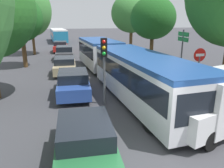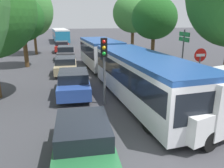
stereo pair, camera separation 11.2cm
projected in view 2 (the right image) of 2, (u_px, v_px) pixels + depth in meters
articulated_bus at (120, 62)px, 14.70m from camera, size 3.50×17.14×2.53m
city_bus_rear at (60, 34)px, 42.75m from camera, size 3.17×11.35×2.42m
queued_car_green at (83, 140)px, 6.68m from camera, size 1.95×4.10×1.39m
queued_car_blue at (74, 83)px, 12.64m from camera, size 2.02×4.24×1.44m
queued_car_tan at (66, 65)px, 17.59m from camera, size 1.92×4.02×1.36m
queued_car_graphite at (66, 53)px, 23.83m from camera, size 2.07×4.35×1.47m
queued_car_red at (62, 46)px, 29.42m from camera, size 2.00×4.20×1.42m
traffic_light at (104, 57)px, 10.70m from camera, size 0.37×0.39×3.40m
no_entry_sign at (199, 66)px, 11.52m from camera, size 0.70×0.08×2.82m
direction_sign_post at (183, 45)px, 14.78m from camera, size 0.18×1.40×3.60m
tree_left_far at (22, 19)px, 19.07m from camera, size 3.83×3.83×6.31m
tree_left_distant at (32, 10)px, 25.88m from camera, size 4.88×4.88×8.26m
tree_right_mid at (154, 18)px, 18.96m from camera, size 3.95×3.95×6.20m
tree_right_far at (133, 14)px, 26.86m from camera, size 5.01×5.01×7.37m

